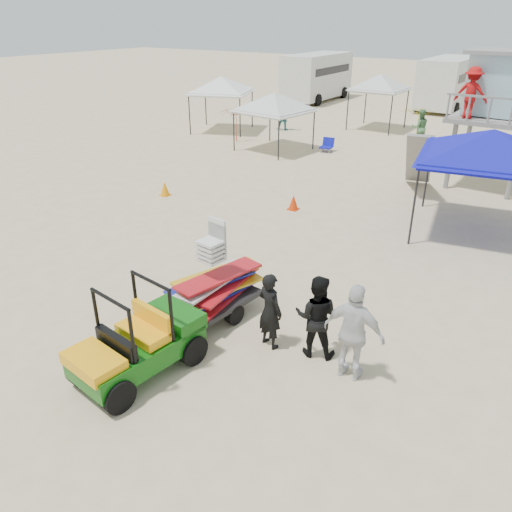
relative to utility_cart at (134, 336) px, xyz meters
The scene contains 19 objects.
ground 0.80m from the utility_cart, 16.74° to the right, with size 140.00×140.00×0.00m, color beige.
utility_cart is the anchor object (origin of this frame).
surf_trailer 2.33m from the utility_cart, 89.84° to the left, with size 1.35×2.19×1.93m.
man_left 2.54m from the utility_cart, 53.21° to the left, with size 0.57×0.38×1.57m, color black.
man_mid 3.29m from the utility_cart, 43.92° to the left, with size 0.80×0.63×1.65m, color black.
man_right 3.81m from the utility_cart, 32.25° to the left, with size 1.09×0.45×1.85m, color silver.
lifeguard_tower 15.58m from the utility_cart, 79.51° to the left, with size 3.00×3.00×4.64m.
canopy_blue 10.98m from the utility_cart, 70.51° to the left, with size 4.04×4.04×3.43m.
canopy_white_a 16.77m from the utility_cart, 113.31° to the left, with size 3.15×3.15×3.03m.
canopy_white_b 20.88m from the utility_cart, 122.84° to the left, with size 3.76×3.76×3.26m.
canopy_white_c 23.08m from the utility_cart, 100.90° to the left, with size 2.65×2.65×3.34m.
umbrella_a 18.19m from the utility_cart, 119.99° to the left, with size 1.85×1.88×1.70m, color red.
umbrella_b 20.75m from the utility_cart, 94.01° to the left, with size 1.87×1.91×1.72m, color yellow.
cone_near 9.87m from the utility_cart, 130.10° to the left, with size 0.34×0.34×0.50m, color orange.
cone_far 9.04m from the utility_cart, 101.67° to the left, with size 0.34×0.34×0.50m, color red.
beach_chair_a 17.03m from the utility_cart, 104.82° to the left, with size 0.61×0.65×0.64m.
rv_far_left 32.27m from the utility_cart, 111.70° to the left, with size 2.64×6.80×3.25m.
rv_mid_left 31.62m from the utility_cart, 95.32° to the left, with size 2.65×6.50×3.25m.
distant_beachgoers 19.36m from the utility_cart, 92.91° to the left, with size 17.49×12.38×1.84m.
Camera 1 is at (5.67, -4.80, 5.86)m, focal length 35.00 mm.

